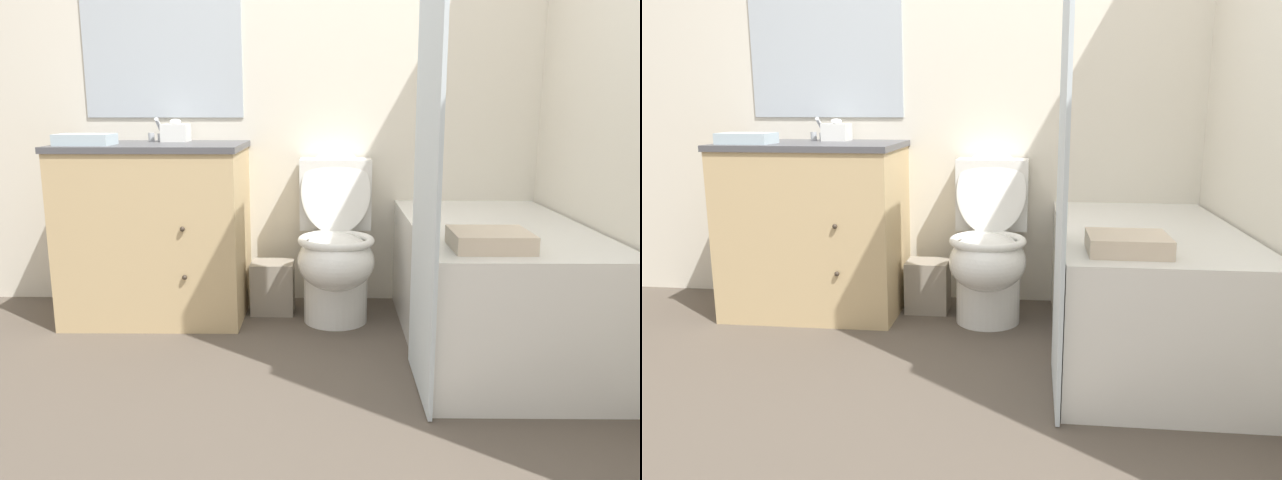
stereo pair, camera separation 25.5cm
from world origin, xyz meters
TOP-DOWN VIEW (x-y plane):
  - ground_plane at (0.00, 0.00)m, footprint 14.00×14.00m
  - wall_back at (-0.01, 1.65)m, footprint 8.00×0.06m
  - wall_right at (1.25, 0.81)m, footprint 0.05×2.63m
  - vanity_cabinet at (-0.77, 1.34)m, footprint 0.90×0.61m
  - sink_faucet at (-0.77, 1.51)m, footprint 0.14×0.12m
  - toilet at (0.14, 1.29)m, footprint 0.38×0.64m
  - bathtub at (0.84, 0.93)m, footprint 0.75×1.38m
  - shower_curtain at (0.45, 0.48)m, footprint 0.02×0.54m
  - wastebasket at (-0.19, 1.39)m, footprint 0.22×0.19m
  - tissue_box at (-0.69, 1.50)m, footprint 0.13×0.13m
  - hand_towel_folded at (-1.05, 1.20)m, footprint 0.26×0.18m
  - bath_towel_folded at (0.68, 0.46)m, footprint 0.28×0.25m

SIDE VIEW (x-z plane):
  - ground_plane at x=0.00m, z-range 0.00..0.00m
  - wastebasket at x=-0.19m, z-range 0.00..0.27m
  - bathtub at x=0.84m, z-range 0.00..0.56m
  - toilet at x=0.14m, z-range -0.07..0.79m
  - vanity_cabinet at x=-0.77m, z-range 0.01..0.89m
  - bath_towel_folded at x=0.68m, z-range 0.56..0.63m
  - hand_towel_folded at x=-1.05m, z-range 0.89..0.94m
  - sink_faucet at x=-0.77m, z-range 0.86..0.98m
  - tissue_box at x=-0.69m, z-range 0.88..0.99m
  - shower_curtain at x=0.45m, z-range 0.00..2.01m
  - wall_right at x=1.25m, z-range 0.00..2.50m
  - wall_back at x=-0.01m, z-range 0.00..2.50m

